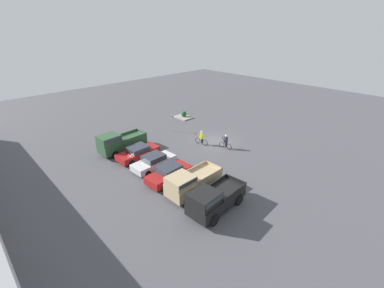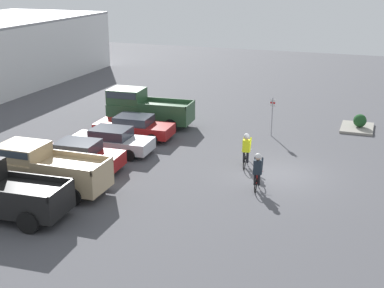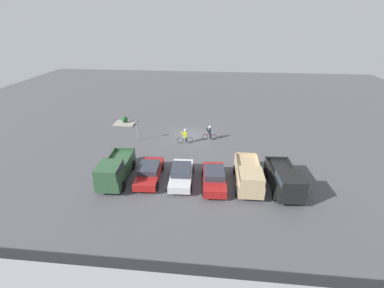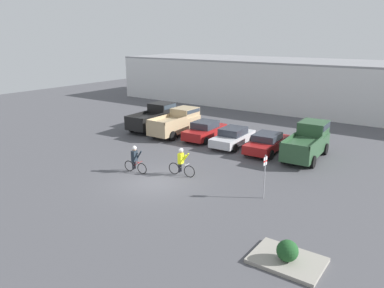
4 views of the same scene
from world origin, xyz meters
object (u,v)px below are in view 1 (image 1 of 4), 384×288
(pickup_truck_0, at_px, (213,199))
(shrub, at_px, (184,114))
(cyclist_1, at_px, (226,141))
(pickup_truck_1, at_px, (191,182))
(cyclist_0, at_px, (202,137))
(sedan_0, at_px, (169,173))
(pickup_truck_2, at_px, (119,142))
(sedan_1, at_px, (154,161))
(sedan_2, at_px, (138,152))
(fire_lane_sign, at_px, (173,121))

(pickup_truck_0, xyz_separation_m, shrub, (17.70, -13.15, -0.60))
(cyclist_1, bearing_deg, pickup_truck_1, 111.64)
(cyclist_1, bearing_deg, cyclist_0, 24.27)
(sedan_0, bearing_deg, pickup_truck_2, 1.88)
(sedan_1, xyz_separation_m, pickup_truck_2, (5.58, 0.63, 0.47))
(pickup_truck_0, distance_m, pickup_truck_2, 14.00)
(sedan_0, bearing_deg, cyclist_0, -66.35)
(cyclist_0, bearing_deg, sedan_0, 113.65)
(pickup_truck_0, xyz_separation_m, pickup_truck_1, (2.82, -0.41, -0.05))
(pickup_truck_2, height_order, shrub, pickup_truck_2)
(pickup_truck_0, relative_size, sedan_2, 1.11)
(sedan_1, xyz_separation_m, sedan_2, (2.80, -0.02, 0.00))
(fire_lane_sign, bearing_deg, sedan_1, 128.78)
(sedan_1, xyz_separation_m, shrub, (9.27, -12.45, -0.15))
(sedan_2, relative_size, cyclist_0, 2.56)
(pickup_truck_2, bearing_deg, pickup_truck_0, 179.69)
(fire_lane_sign, bearing_deg, pickup_truck_2, 93.39)
(sedan_0, relative_size, sedan_1, 0.99)
(pickup_truck_2, distance_m, cyclist_1, 11.97)
(fire_lane_sign, bearing_deg, shrub, -56.81)
(pickup_truck_0, distance_m, fire_lane_sign, 16.67)
(pickup_truck_0, height_order, cyclist_0, pickup_truck_0)
(pickup_truck_0, height_order, fire_lane_sign, fire_lane_sign)
(sedan_1, bearing_deg, cyclist_1, -103.71)
(pickup_truck_0, relative_size, sedan_1, 1.13)
(sedan_1, bearing_deg, sedan_0, 172.80)
(cyclist_0, relative_size, shrub, 2.25)
(pickup_truck_0, distance_m, cyclist_1, 11.23)
(sedan_0, xyz_separation_m, shrub, (12.07, -12.80, -0.19))
(pickup_truck_1, height_order, sedan_2, pickup_truck_1)
(sedan_1, bearing_deg, pickup_truck_1, 177.03)
(pickup_truck_0, height_order, sedan_0, pickup_truck_0)
(pickup_truck_2, xyz_separation_m, shrub, (3.69, -13.08, -0.63))
(sedan_2, distance_m, pickup_truck_2, 2.89)
(pickup_truck_2, relative_size, cyclist_1, 3.15)
(pickup_truck_2, distance_m, shrub, 13.60)
(pickup_truck_1, bearing_deg, pickup_truck_0, 171.67)
(pickup_truck_2, bearing_deg, sedan_2, -166.95)
(sedan_2, bearing_deg, pickup_truck_2, 13.05)
(pickup_truck_1, relative_size, pickup_truck_2, 0.93)
(shrub, bearing_deg, fire_lane_sign, 123.19)
(pickup_truck_0, xyz_separation_m, sedan_0, (5.63, -0.35, -0.41))
(cyclist_0, xyz_separation_m, fire_lane_sign, (5.48, -0.18, 0.53))
(fire_lane_sign, xyz_separation_m, shrub, (3.21, -4.91, -0.87))
(sedan_1, height_order, shrub, sedan_1)
(fire_lane_sign, bearing_deg, sedan_0, 138.29)
(pickup_truck_0, xyz_separation_m, pickup_truck_2, (14.00, -0.08, 0.02))
(sedan_2, height_order, cyclist_0, cyclist_0)
(pickup_truck_0, distance_m, shrub, 22.06)
(sedan_0, relative_size, pickup_truck_2, 0.83)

